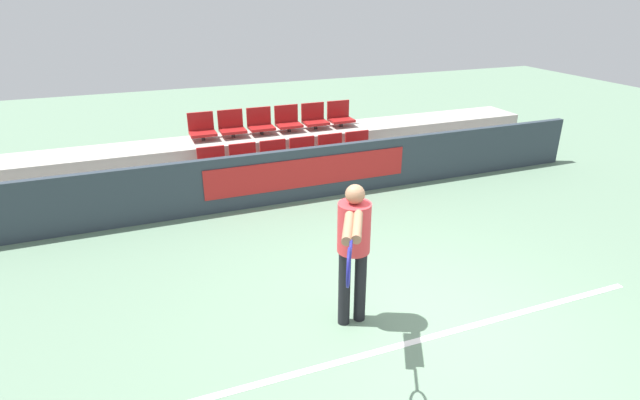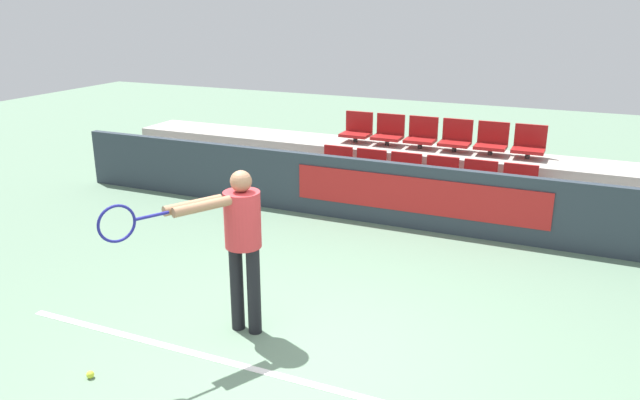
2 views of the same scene
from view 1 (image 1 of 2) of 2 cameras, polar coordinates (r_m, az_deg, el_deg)
The scene contains 18 objects.
ground_plane at distance 5.76m, azimuth 10.75°, elevation -13.73°, with size 30.00×30.00×0.00m, color slate.
court_baseline at distance 5.58m, azimuth 12.20°, elevation -15.15°, with size 5.58×0.08×0.01m.
barrier_wall at distance 8.55m, azimuth -2.10°, elevation 2.95°, with size 11.32×0.14×0.92m.
bleacher_tier_front at distance 9.13m, azimuth -3.22°, elevation 2.51°, with size 10.92×0.93×0.40m.
bleacher_tier_middle at distance 9.90m, azimuth -4.94°, elevation 5.35°, with size 10.92×0.93×0.80m.
stadium_chair_0 at distance 8.80m, azimuth -12.17°, elevation 4.00°, with size 0.47×0.38×0.49m.
stadium_chair_1 at distance 8.89m, azimuth -8.64°, elevation 4.47°, with size 0.47×0.38×0.49m.
stadium_chair_2 at distance 9.02m, azimuth -5.19°, elevation 4.91°, with size 0.47×0.38×0.49m.
stadium_chair_3 at distance 9.18m, azimuth -1.85°, elevation 5.32°, with size 0.47×0.38×0.49m.
stadium_chair_4 at distance 9.37m, azimuth 1.38°, elevation 5.70°, with size 0.47×0.38×0.49m.
stadium_chair_5 at distance 9.59m, azimuth 4.47°, elevation 6.05°, with size 0.47×0.38×0.49m.
stadium_chair_6 at distance 9.57m, azimuth -13.34°, elevation 7.94°, with size 0.47×0.38×0.49m.
stadium_chair_7 at distance 9.65m, azimuth -10.05°, elevation 8.34°, with size 0.47×0.38×0.49m.
stadium_chair_8 at distance 9.77m, azimuth -6.83°, elevation 8.71°, with size 0.47×0.38×0.49m.
stadium_chair_9 at distance 9.92m, azimuth -3.69°, elevation 9.04°, with size 0.47×0.38×0.49m.
stadium_chair_10 at distance 10.09m, azimuth -0.64°, elevation 9.34°, with size 0.47×0.38×0.49m.
stadium_chair_11 at distance 10.30m, azimuth 2.30°, elevation 9.60°, with size 0.47×0.38×0.49m.
tennis_player at distance 5.12m, azimuth 3.84°, elevation -4.85°, with size 0.79×1.37×1.62m.
Camera 1 is at (-2.60, -3.83, 3.42)m, focal length 28.00 mm.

